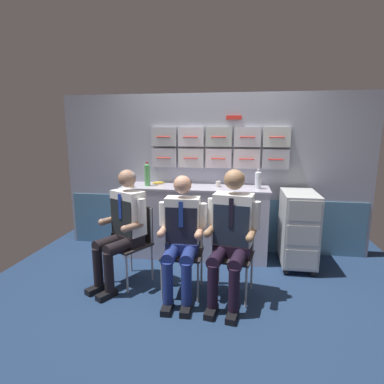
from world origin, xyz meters
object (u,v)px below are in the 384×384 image
object	(u,v)px
crew_member_left	(123,223)
folding_chair_near_trolley	(234,245)
water_bottle_short	(258,180)
crew_member_right	(181,233)
snack_banana	(158,183)
folding_chair_left	(135,235)
coffee_cup_white	(132,185)
folding_chair_right	(184,242)
service_trolley	(298,227)
crew_member_near_trolley	(231,230)

from	to	relation	value
crew_member_left	folding_chair_near_trolley	bearing A→B (deg)	0.88
water_bottle_short	crew_member_right	bearing A→B (deg)	-127.12
water_bottle_short	snack_banana	distance (m)	1.33
folding_chair_left	coffee_cup_white	distance (m)	0.79
folding_chair_right	crew_member_right	distance (m)	0.23
crew_member_left	coffee_cup_white	bearing A→B (deg)	101.56
water_bottle_short	coffee_cup_white	distance (m)	1.61
crew_member_right	service_trolley	bearing A→B (deg)	35.64
water_bottle_short	snack_banana	world-z (taller)	water_bottle_short
crew_member_right	water_bottle_short	xyz separation A→B (m)	(0.78, 1.03, 0.39)
folding_chair_left	crew_member_left	xyz separation A→B (m)	(-0.08, -0.14, 0.18)
coffee_cup_white	snack_banana	world-z (taller)	coffee_cup_white
folding_chair_near_trolley	coffee_cup_white	bearing A→B (deg)	151.81
folding_chair_right	crew_member_near_trolley	world-z (taller)	crew_member_near_trolley
crew_member_right	snack_banana	world-z (taller)	crew_member_right
folding_chair_near_trolley	snack_banana	distance (m)	1.51
crew_member_right	water_bottle_short	size ratio (longest dim) A/B	5.00
folding_chair_left	folding_chair_near_trolley	xyz separation A→B (m)	(1.10, -0.12, 0.00)
service_trolley	water_bottle_short	distance (m)	0.76
folding_chair_left	folding_chair_near_trolley	size ratio (longest dim) A/B	1.00
folding_chair_left	folding_chair_right	world-z (taller)	same
service_trolley	coffee_cup_white	size ratio (longest dim) A/B	14.39
crew_member_right	folding_chair_near_trolley	size ratio (longest dim) A/B	1.47
crew_member_right	water_bottle_short	bearing A→B (deg)	52.88
folding_chair_left	folding_chair_near_trolley	bearing A→B (deg)	-6.21
crew_member_right	crew_member_near_trolley	size ratio (longest dim) A/B	0.95
folding_chair_right	water_bottle_short	world-z (taller)	water_bottle_short
water_bottle_short	crew_member_near_trolley	bearing A→B (deg)	-106.12
folding_chair_left	folding_chair_right	xyz separation A→B (m)	(0.58, -0.13, 0.00)
crew_member_right	crew_member_near_trolley	xyz separation A→B (m)	(0.49, 0.02, 0.05)
crew_member_left	folding_chair_right	world-z (taller)	crew_member_left
crew_member_left	crew_member_near_trolley	size ratio (longest dim) A/B	0.97
folding_chair_left	crew_member_right	distance (m)	0.68
folding_chair_left	crew_member_near_trolley	size ratio (longest dim) A/B	0.64
water_bottle_short	snack_banana	size ratio (longest dim) A/B	1.43
crew_member_right	crew_member_near_trolley	distance (m)	0.49
crew_member_near_trolley	snack_banana	world-z (taller)	crew_member_near_trolley
service_trolley	folding_chair_right	xyz separation A→B (m)	(-1.28, -0.76, 0.02)
crew_member_left	folding_chair_near_trolley	distance (m)	1.20
coffee_cup_white	service_trolley	bearing A→B (deg)	0.86
crew_member_right	crew_member_left	bearing A→B (deg)	167.02
crew_member_near_trolley	folding_chair_right	bearing A→B (deg)	163.73
crew_member_left	snack_banana	bearing A→B (deg)	82.55
crew_member_right	snack_banana	distance (m)	1.31
crew_member_left	water_bottle_short	distance (m)	1.74
folding_chair_left	crew_member_right	world-z (taller)	crew_member_right
folding_chair_left	crew_member_near_trolley	bearing A→B (deg)	-14.28
crew_member_right	water_bottle_short	distance (m)	1.35
water_bottle_short	folding_chair_right	bearing A→B (deg)	-132.01
folding_chair_right	crew_member_near_trolley	bearing A→B (deg)	-16.27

